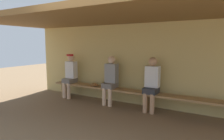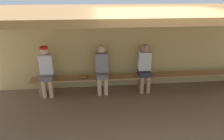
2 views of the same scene
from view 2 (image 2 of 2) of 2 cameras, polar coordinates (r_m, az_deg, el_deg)
name	(u,v)px [view 2 (image 2 of 2)]	position (r m, az deg, el deg)	size (l,w,h in m)	color
ground_plane	(156,123)	(4.55, 12.61, -14.71)	(24.00, 24.00, 0.00)	brown
back_wall	(139,49)	(5.81, 7.62, 6.08)	(8.00, 0.20, 2.20)	tan
dugout_roof	(155,12)	(4.35, 12.33, 16.00)	(8.00, 2.80, 0.12)	brown
bench	(141,78)	(5.64, 8.26, -2.17)	(6.00, 0.36, 0.46)	#9E7547
player_in_blue	(46,69)	(5.49, -18.28, 0.27)	(0.34, 0.42, 1.34)	slate
player_rightmost	(102,68)	(5.36, -2.87, 0.68)	(0.34, 0.42, 1.34)	slate
player_shirtless_tan	(145,66)	(5.54, 9.35, 1.11)	(0.34, 0.42, 1.34)	#333338
baseball_glove_tan	(84,77)	(5.42, -8.10, -1.87)	(0.24, 0.17, 0.09)	brown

